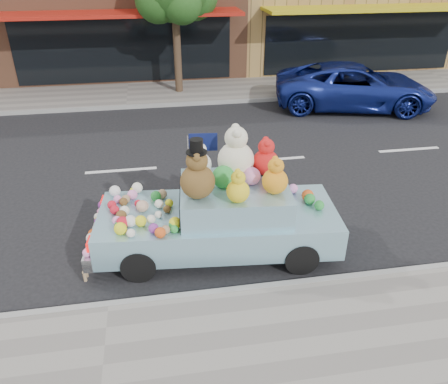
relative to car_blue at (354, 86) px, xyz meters
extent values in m
plane|color=black|center=(-7.96, -3.84, -0.76)|extent=(120.00, 120.00, 0.00)
cube|color=gray|center=(-7.96, 2.66, -0.70)|extent=(60.00, 3.00, 0.12)
cube|color=gray|center=(-7.96, -8.84, -0.70)|extent=(60.00, 0.12, 0.13)
cube|color=gray|center=(-7.96, 1.16, -0.70)|extent=(60.00, 0.12, 0.13)
cube|color=black|center=(-7.96, 4.14, 0.64)|extent=(8.50, 0.06, 2.40)
cube|color=#A71A0F|center=(-7.96, 3.26, 2.14)|extent=(9.00, 1.80, 0.12)
cube|color=black|center=(2.04, 4.14, 0.64)|extent=(8.50, 0.06, 2.40)
cube|color=gold|center=(2.04, 3.26, 2.14)|extent=(9.00, 1.80, 0.12)
cylinder|color=#38281C|center=(-5.96, 2.66, 0.84)|extent=(0.28, 0.28, 3.20)
sphere|color=#1C4313|center=(-6.56, 2.46, 2.66)|extent=(1.60, 1.60, 1.60)
sphere|color=#1C4313|center=(-5.76, 2.06, 2.56)|extent=(1.40, 1.40, 1.40)
imported|color=navy|center=(0.00, 0.00, 0.00)|extent=(5.93, 3.78, 1.52)
cylinder|color=black|center=(-4.69, -8.44, -0.46)|extent=(0.62, 0.25, 0.60)
cylinder|color=black|center=(-4.54, -6.89, -0.46)|extent=(0.62, 0.25, 0.60)
cylinder|color=black|center=(-7.47, -8.18, -0.46)|extent=(0.62, 0.25, 0.60)
cylinder|color=black|center=(-7.33, -6.63, -0.46)|extent=(0.62, 0.25, 0.60)
cube|color=#88B9CA|center=(-6.01, -7.54, -0.21)|extent=(4.44, 2.09, 0.60)
cube|color=#88B9CA|center=(-5.71, -7.56, 0.34)|extent=(2.03, 1.67, 0.50)
cube|color=silver|center=(-8.22, -7.33, -0.36)|extent=(0.32, 1.79, 0.26)
cube|color=red|center=(-8.23, -8.01, -0.04)|extent=(0.09, 0.28, 0.16)
cube|color=red|center=(-8.11, -6.66, -0.04)|extent=(0.09, 0.28, 0.16)
cube|color=black|center=(-6.66, -7.48, 0.34)|extent=(0.16, 1.30, 0.40)
sphere|color=brown|center=(-6.39, -7.85, 0.88)|extent=(0.58, 0.58, 0.58)
sphere|color=brown|center=(-6.39, -7.85, 1.25)|extent=(0.36, 0.36, 0.36)
sphere|color=brown|center=(-6.39, -7.98, 1.37)|extent=(0.14, 0.14, 0.14)
sphere|color=brown|center=(-6.39, -7.73, 1.37)|extent=(0.14, 0.14, 0.14)
cylinder|color=black|center=(-6.39, -7.85, 1.41)|extent=(0.34, 0.34, 0.02)
cylinder|color=black|center=(-6.39, -7.85, 1.52)|extent=(0.22, 0.22, 0.22)
sphere|color=beige|center=(-5.63, -7.22, 0.92)|extent=(0.66, 0.66, 0.66)
sphere|color=beige|center=(-5.63, -7.22, 1.35)|extent=(0.41, 0.41, 0.41)
sphere|color=beige|center=(-5.63, -7.36, 1.48)|extent=(0.16, 0.16, 0.16)
sphere|color=beige|center=(-5.63, -7.08, 1.48)|extent=(0.16, 0.16, 0.16)
sphere|color=orange|center=(-5.09, -7.92, 0.81)|extent=(0.44, 0.44, 0.44)
sphere|color=orange|center=(-5.09, -7.92, 1.09)|extent=(0.27, 0.27, 0.27)
sphere|color=orange|center=(-5.09, -8.02, 1.18)|extent=(0.10, 0.10, 0.10)
sphere|color=orange|center=(-5.09, -7.83, 1.18)|extent=(0.10, 0.10, 0.10)
sphere|color=red|center=(-5.07, -7.22, 0.83)|extent=(0.48, 0.48, 0.48)
sphere|color=red|center=(-5.07, -7.22, 1.14)|extent=(0.30, 0.30, 0.30)
sphere|color=red|center=(-5.07, -7.33, 1.24)|extent=(0.11, 0.11, 0.11)
sphere|color=red|center=(-5.07, -7.12, 1.24)|extent=(0.11, 0.11, 0.11)
sphere|color=silver|center=(-6.26, -7.06, 0.81)|extent=(0.44, 0.44, 0.44)
sphere|color=silver|center=(-6.26, -7.06, 1.09)|extent=(0.27, 0.27, 0.27)
sphere|color=silver|center=(-6.26, -7.16, 1.18)|extent=(0.10, 0.10, 0.10)
sphere|color=silver|center=(-6.26, -6.97, 1.18)|extent=(0.10, 0.10, 0.10)
sphere|color=gold|center=(-5.76, -8.11, 0.78)|extent=(0.39, 0.39, 0.39)
sphere|color=gold|center=(-5.76, -8.11, 1.03)|extent=(0.24, 0.24, 0.24)
sphere|color=gold|center=(-5.76, -8.20, 1.11)|extent=(0.09, 0.09, 0.09)
sphere|color=gold|center=(-5.76, -8.03, 1.11)|extent=(0.09, 0.09, 0.09)
sphere|color=#248731|center=(-5.91, -7.55, 0.77)|extent=(0.40, 0.40, 0.40)
sphere|color=pink|center=(-5.41, -7.54, 0.74)|extent=(0.32, 0.32, 0.32)
sphere|color=yellow|center=(-7.53, -6.66, 0.15)|extent=(0.13, 0.13, 0.13)
sphere|color=#F2E4C0|center=(-7.07, -7.61, 0.16)|extent=(0.13, 0.13, 0.13)
sphere|color=#F2E4C0|center=(-7.20, -7.75, 0.17)|extent=(0.15, 0.15, 0.15)
sphere|color=#563918|center=(-7.71, -7.57, 0.18)|extent=(0.19, 0.19, 0.19)
sphere|color=silver|center=(-7.86, -6.69, 0.20)|extent=(0.21, 0.21, 0.21)
sphere|color=silver|center=(-7.55, -7.80, 0.19)|extent=(0.21, 0.21, 0.21)
sphere|color=#563918|center=(-6.91, -7.45, 0.16)|extent=(0.14, 0.14, 0.14)
sphere|color=#90704F|center=(-7.65, -6.98, 0.17)|extent=(0.16, 0.16, 0.16)
sphere|color=#90704F|center=(-6.97, -8.11, 0.17)|extent=(0.15, 0.15, 0.15)
sphere|color=pink|center=(-7.80, -6.95, 0.16)|extent=(0.15, 0.15, 0.15)
sphere|color=#D04713|center=(-7.06, -8.21, 0.18)|extent=(0.18, 0.18, 0.18)
sphere|color=pink|center=(-7.53, -6.86, 0.19)|extent=(0.19, 0.19, 0.19)
sphere|color=#F2E4C0|center=(-7.44, -6.62, 0.19)|extent=(0.21, 0.21, 0.21)
sphere|color=#248731|center=(-6.82, -8.00, 0.18)|extent=(0.18, 0.18, 0.18)
sphere|color=red|center=(-7.84, -7.34, 0.17)|extent=(0.17, 0.17, 0.17)
sphere|color=pink|center=(-7.78, -7.70, 0.17)|extent=(0.16, 0.16, 0.16)
sphere|color=#F2E4C0|center=(-7.54, -8.11, 0.16)|extent=(0.15, 0.15, 0.15)
sphere|color=#248731|center=(-7.10, -7.00, 0.19)|extent=(0.20, 0.20, 0.20)
sphere|color=#248731|center=(-7.75, -7.86, 0.16)|extent=(0.14, 0.14, 0.14)
sphere|color=#248731|center=(-6.83, -8.11, 0.16)|extent=(0.14, 0.14, 0.14)
sphere|color=#90704F|center=(-6.98, -6.92, 0.18)|extent=(0.18, 0.18, 0.18)
sphere|color=red|center=(-7.68, -7.82, 0.19)|extent=(0.21, 0.21, 0.21)
sphere|color=#F2E4C0|center=(-7.66, -7.41, 0.18)|extent=(0.18, 0.18, 0.18)
sphere|color=yellow|center=(-6.81, -7.98, 0.20)|extent=(0.21, 0.21, 0.21)
sphere|color=#563918|center=(-7.69, -7.08, 0.17)|extent=(0.16, 0.16, 0.16)
sphere|color=#792B86|center=(-7.17, -8.05, 0.18)|extent=(0.17, 0.17, 0.17)
sphere|color=red|center=(-7.89, -7.16, 0.17)|extent=(0.16, 0.16, 0.16)
sphere|color=red|center=(-7.42, -7.18, 0.16)|extent=(0.14, 0.14, 0.14)
sphere|color=#F2E4C0|center=(-7.33, -7.32, 0.19)|extent=(0.20, 0.20, 0.20)
sphere|color=yellow|center=(-6.86, -7.25, 0.16)|extent=(0.15, 0.15, 0.15)
sphere|color=yellow|center=(-7.13, -6.93, 0.16)|extent=(0.14, 0.14, 0.14)
sphere|color=yellow|center=(-7.71, -8.01, 0.20)|extent=(0.22, 0.22, 0.22)
sphere|color=#F2E4C0|center=(-7.88, -6.63, 0.17)|extent=(0.16, 0.16, 0.16)
sphere|color=yellow|center=(-7.38, -7.81, 0.19)|extent=(0.20, 0.20, 0.20)
sphere|color=#F2E4C0|center=(-7.05, -7.27, 0.17)|extent=(0.17, 0.17, 0.17)
sphere|color=#D8A88C|center=(-7.35, -7.36, 0.21)|extent=(0.22, 0.22, 0.22)
sphere|color=#F2E4C0|center=(-8.19, -7.01, -0.15)|extent=(0.16, 0.16, 0.16)
sphere|color=red|center=(-8.18, -6.97, -0.16)|extent=(0.14, 0.14, 0.14)
sphere|color=#D04713|center=(-8.24, -7.55, -0.15)|extent=(0.16, 0.16, 0.16)
sphere|color=#792B86|center=(-8.20, -7.12, -0.17)|extent=(0.12, 0.12, 0.12)
sphere|color=yellow|center=(-8.19, -7.06, -0.17)|extent=(0.13, 0.13, 0.13)
sphere|color=pink|center=(-8.17, -6.80, -0.16)|extent=(0.13, 0.13, 0.13)
sphere|color=#792B86|center=(-8.15, -6.59, -0.15)|extent=(0.17, 0.17, 0.17)
sphere|color=pink|center=(-8.29, -8.09, -0.16)|extent=(0.14, 0.14, 0.14)
sphere|color=#F2E4C0|center=(-8.25, -7.70, -0.14)|extent=(0.18, 0.18, 0.18)
sphere|color=#248731|center=(-4.20, -7.81, 0.18)|extent=(0.18, 0.18, 0.18)
sphere|color=#248731|center=(-4.30, -7.58, 0.19)|extent=(0.21, 0.21, 0.21)
sphere|color=pink|center=(-4.48, -7.14, 0.18)|extent=(0.19, 0.19, 0.19)
sphere|color=#D04713|center=(-4.30, -7.46, 0.20)|extent=(0.23, 0.23, 0.23)
cylinder|color=#997A54|center=(-8.38, -8.17, -0.60)|extent=(0.06, 0.06, 0.17)
sphere|color=#997A54|center=(-8.38, -8.17, -0.50)|extent=(0.07, 0.07, 0.07)
cylinder|color=#997A54|center=(-8.37, -8.06, -0.60)|extent=(0.06, 0.06, 0.17)
sphere|color=#997A54|center=(-8.37, -8.06, -0.50)|extent=(0.07, 0.07, 0.07)
cylinder|color=#997A54|center=(-8.36, -7.94, -0.60)|extent=(0.06, 0.06, 0.17)
sphere|color=#997A54|center=(-8.36, -7.94, -0.50)|extent=(0.07, 0.07, 0.07)
cylinder|color=#997A54|center=(-8.35, -7.83, -0.60)|extent=(0.06, 0.06, 0.17)
sphere|color=#997A54|center=(-8.35, -7.83, -0.50)|extent=(0.07, 0.07, 0.07)
cylinder|color=#997A54|center=(-8.33, -7.72, -0.60)|extent=(0.06, 0.06, 0.17)
sphere|color=#997A54|center=(-8.33, -7.72, -0.50)|extent=(0.07, 0.07, 0.07)
cylinder|color=#997A54|center=(-8.32, -7.60, -0.60)|extent=(0.06, 0.06, 0.17)
sphere|color=#997A54|center=(-8.32, -7.60, -0.50)|extent=(0.07, 0.07, 0.07)
cylinder|color=#997A54|center=(-8.31, -7.49, -0.60)|extent=(0.06, 0.06, 0.17)
sphere|color=#997A54|center=(-8.31, -7.49, -0.50)|extent=(0.07, 0.07, 0.07)
cylinder|color=#997A54|center=(-8.30, -7.38, -0.60)|extent=(0.06, 0.06, 0.17)
sphere|color=#997A54|center=(-8.30, -7.38, -0.50)|extent=(0.07, 0.07, 0.07)
cylinder|color=#997A54|center=(-8.29, -7.27, -0.60)|extent=(0.06, 0.06, 0.17)
sphere|color=#997A54|center=(-8.29, -7.27, -0.50)|extent=(0.07, 0.07, 0.07)
cylinder|color=#997A54|center=(-8.28, -7.15, -0.60)|extent=(0.06, 0.06, 0.17)
sphere|color=#997A54|center=(-8.28, -7.15, -0.50)|extent=(0.07, 0.07, 0.07)
cylinder|color=#997A54|center=(-8.27, -7.04, -0.60)|extent=(0.06, 0.06, 0.17)
sphere|color=#997A54|center=(-8.27, -7.04, -0.50)|extent=(0.07, 0.07, 0.07)
cylinder|color=#997A54|center=(-8.26, -6.93, -0.60)|extent=(0.06, 0.06, 0.17)
sphere|color=#997A54|center=(-8.26, -6.93, -0.50)|extent=(0.07, 0.07, 0.07)
cylinder|color=#997A54|center=(-8.25, -6.81, -0.60)|extent=(0.06, 0.06, 0.17)
sphere|color=#997A54|center=(-8.25, -6.81, -0.50)|extent=(0.07, 0.07, 0.07)
cylinder|color=#997A54|center=(-8.24, -6.70, -0.60)|extent=(0.06, 0.06, 0.17)
sphere|color=#997A54|center=(-8.24, -6.70, -0.50)|extent=(0.07, 0.07, 0.07)
cylinder|color=#997A54|center=(-8.23, -6.59, -0.60)|extent=(0.06, 0.06, 0.17)
sphere|color=#997A54|center=(-8.23, -6.59, -0.50)|extent=(0.07, 0.07, 0.07)
cylinder|color=#997A54|center=(-8.22, -6.48, -0.60)|extent=(0.06, 0.06, 0.17)
sphere|color=#997A54|center=(-8.22, -6.48, -0.50)|extent=(0.07, 0.07, 0.07)
cylinder|color=silver|center=(-6.45, -6.84, 0.94)|extent=(0.02, 0.02, 0.70)
cube|color=#0C1447|center=(-6.16, -6.85, 1.15)|extent=(0.52, 0.07, 0.34)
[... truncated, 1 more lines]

